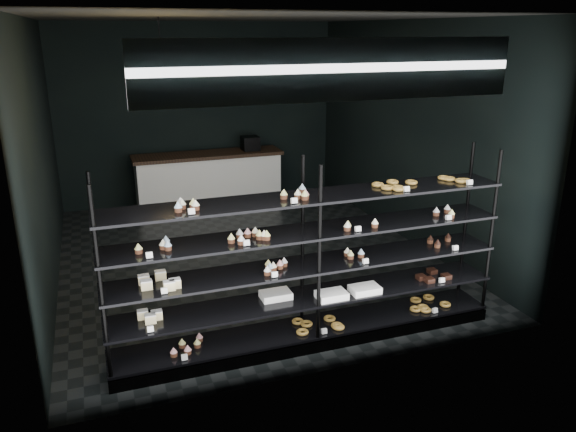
{
  "coord_description": "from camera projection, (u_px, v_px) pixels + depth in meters",
  "views": [
    {
      "loc": [
        -1.94,
        -7.18,
        3.06
      ],
      "look_at": [
        -0.05,
        -1.9,
        1.19
      ],
      "focal_mm": 35.0,
      "sensor_mm": 36.0,
      "label": 1
    }
  ],
  "objects": [
    {
      "name": "service_counter",
      "position": [
        209.0,
        179.0,
        10.08
      ],
      "size": [
        2.63,
        0.65,
        1.23
      ],
      "color": "silver",
      "rests_on": "room"
    },
    {
      "name": "signage",
      "position": [
        337.0,
        70.0,
        4.52
      ],
      "size": [
        3.3,
        0.05,
        0.5
      ],
      "color": "#0D0C3F",
      "rests_on": "room"
    },
    {
      "name": "room",
      "position": [
        244.0,
        144.0,
        7.49
      ],
      "size": [
        5.01,
        6.01,
        3.2
      ],
      "color": "black",
      "rests_on": "ground"
    },
    {
      "name": "display_shelf",
      "position": [
        308.0,
        286.0,
        5.6
      ],
      "size": [
        4.0,
        0.5,
        1.91
      ],
      "color": "black",
      "rests_on": "room"
    },
    {
      "name": "pendant_lamp",
      "position": [
        163.0,
        91.0,
        5.83
      ],
      "size": [
        0.34,
        0.34,
        0.9
      ],
      "color": "black",
      "rests_on": "room"
    }
  ]
}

